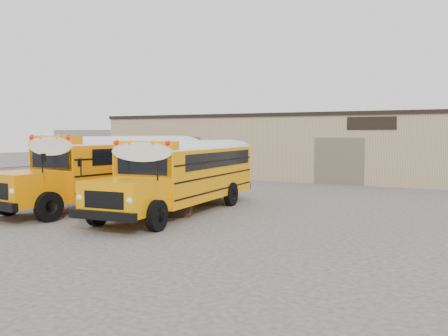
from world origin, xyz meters
The scene contains 9 objects.
ground centered at (0.00, 0.00, 0.00)m, with size 120.00×120.00×0.00m, color #44403E.
warehouse centered at (0.00, 19.99, 2.37)m, with size 30.20×10.20×4.67m.
chainlink_fence centered at (-6.00, 3.00, 0.90)m, with size 0.07×18.07×1.81m.
distant_building_left centered at (-22.00, 22.00, 1.80)m, with size 8.00×6.00×3.60m, color gray.
school_bus_left centered at (-1.94, 7.84, 1.87)m, with size 3.82×11.22×3.23m.
school_bus_right centered at (0.76, 7.44, 1.76)m, with size 3.55×10.59×3.04m.
tarp_bundle centered at (1.97, -0.01, 0.66)m, with size 1.09×1.05×1.28m.
car_white centered at (-10.76, 5.50, 0.74)m, with size 2.09×5.13×1.49m, color silver.
car_dark centered at (-8.51, 8.11, 0.74)m, with size 1.56×4.49×1.48m, color black.
Camera 1 is at (12.97, -16.35, 3.29)m, focal length 40.00 mm.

